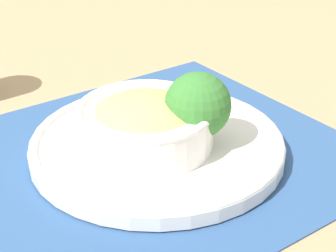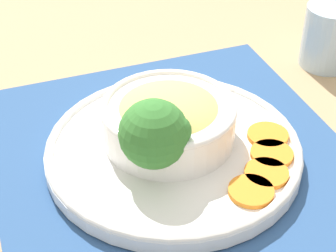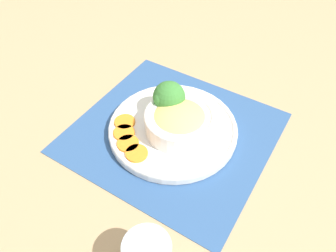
% 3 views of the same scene
% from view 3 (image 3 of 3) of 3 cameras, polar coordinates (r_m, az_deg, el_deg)
% --- Properties ---
extents(ground_plane, '(4.00, 4.00, 0.00)m').
position_cam_3_polar(ground_plane, '(0.76, 0.84, -1.14)').
color(ground_plane, tan).
extents(placemat, '(0.41, 0.43, 0.00)m').
position_cam_3_polar(placemat, '(0.76, 0.85, -1.04)').
color(placemat, '#2D5184').
rests_on(placemat, ground_plane).
extents(plate, '(0.30, 0.30, 0.02)m').
position_cam_3_polar(plate, '(0.75, 0.86, -0.35)').
color(plate, white).
rests_on(plate, placemat).
extents(bowl, '(0.16, 0.16, 0.06)m').
position_cam_3_polar(bowl, '(0.72, 1.90, 0.88)').
color(bowl, white).
rests_on(bowl, plate).
extents(broccoli_floret, '(0.07, 0.07, 0.09)m').
position_cam_3_polar(broccoli_floret, '(0.75, 0.14, 4.98)').
color(broccoli_floret, '#759E51').
rests_on(broccoli_floret, plate).
extents(carrot_slice_near, '(0.05, 0.05, 0.01)m').
position_cam_3_polar(carrot_slice_near, '(0.76, -7.53, 0.72)').
color(carrot_slice_near, orange).
rests_on(carrot_slice_near, plate).
extents(carrot_slice_middle, '(0.05, 0.05, 0.01)m').
position_cam_3_polar(carrot_slice_middle, '(0.74, -7.66, -1.17)').
color(carrot_slice_middle, orange).
rests_on(carrot_slice_middle, plate).
extents(carrot_slice_far, '(0.05, 0.05, 0.01)m').
position_cam_3_polar(carrot_slice_far, '(0.72, -6.98, -3.06)').
color(carrot_slice_far, orange).
rests_on(carrot_slice_far, plate).
extents(carrot_slice_extra, '(0.05, 0.05, 0.01)m').
position_cam_3_polar(carrot_slice_extra, '(0.70, -5.48, -4.75)').
color(carrot_slice_extra, orange).
rests_on(carrot_slice_extra, plate).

